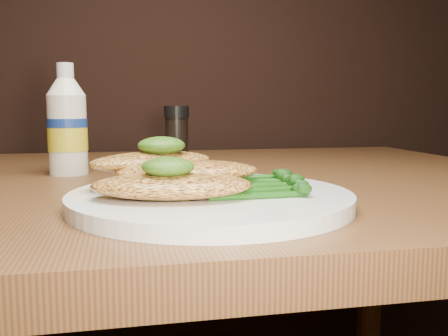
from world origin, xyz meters
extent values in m
cylinder|color=white|center=(0.05, 0.83, 0.76)|extent=(0.29, 0.29, 0.01)
ellipsoid|color=#F2AB4D|center=(0.01, 0.80, 0.78)|extent=(0.16, 0.10, 0.02)
ellipsoid|color=#F2AB4D|center=(0.03, 0.84, 0.79)|extent=(0.15, 0.08, 0.02)
ellipsoid|color=#F2AB4D|center=(0.00, 0.87, 0.79)|extent=(0.15, 0.11, 0.02)
ellipsoid|color=#113708|center=(0.01, 0.80, 0.80)|extent=(0.05, 0.05, 0.02)
ellipsoid|color=#113708|center=(0.01, 0.87, 0.81)|extent=(0.06, 0.05, 0.02)
camera|label=1|loc=(-0.03, 0.34, 0.85)|focal=39.99mm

